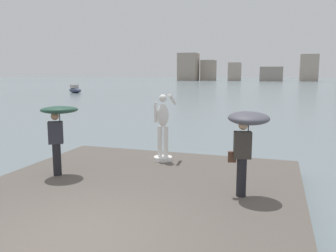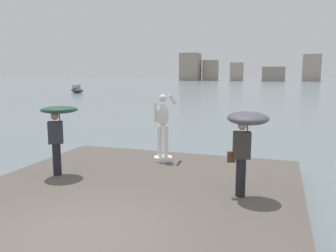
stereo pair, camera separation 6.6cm
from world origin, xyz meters
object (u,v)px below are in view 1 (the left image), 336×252
object	(u,v)px
statue_white_figure	(163,130)
onlooker_left	(58,121)
onlooker_right	(246,131)
boat_near	(75,90)

from	to	relation	value
statue_white_figure	onlooker_left	distance (m)	3.23
statue_white_figure	onlooker_right	world-z (taller)	statue_white_figure
onlooker_right	boat_near	bearing A→B (deg)	127.00
onlooker_left	onlooker_right	size ratio (longest dim) A/B	0.98
statue_white_figure	boat_near	xyz separation A→B (m)	(-27.24, 37.36, -0.89)
onlooker_right	onlooker_left	bearing A→B (deg)	178.56
boat_near	onlooker_left	bearing A→B (deg)	-57.74
statue_white_figure	boat_near	bearing A→B (deg)	126.10
statue_white_figure	onlooker_right	distance (m)	3.74
statue_white_figure	onlooker_left	size ratio (longest dim) A/B	1.12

